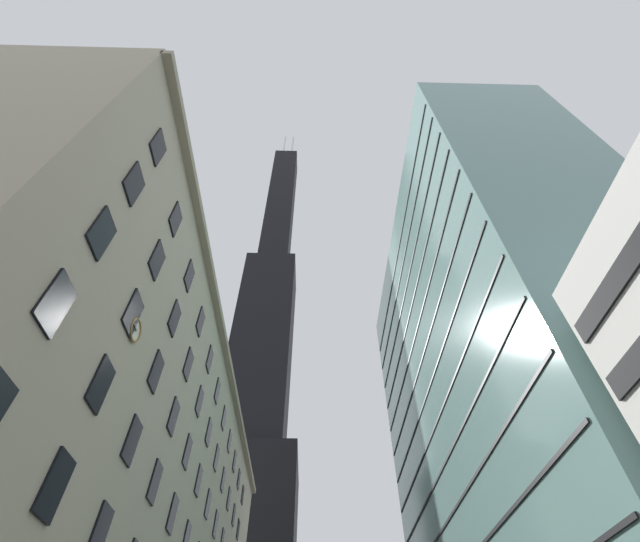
% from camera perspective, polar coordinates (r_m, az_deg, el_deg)
% --- Properties ---
extents(station_building, '(18.02, 63.87, 29.96)m').
position_cam_1_polar(station_building, '(44.75, -28.03, -26.96)').
color(station_building, '#B2A88E').
rests_on(station_building, ground).
extents(dark_skyscraper, '(24.73, 24.73, 238.16)m').
position_cam_1_polar(dark_skyscraper, '(125.44, -8.42, -15.30)').
color(dark_skyscraper, black).
rests_on(dark_skyscraper, ground).
extents(glass_office_midrise, '(15.73, 46.99, 58.51)m').
position_cam_1_polar(glass_office_midrise, '(53.24, 22.41, -14.03)').
color(glass_office_midrise, gray).
rests_on(glass_office_midrise, ground).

